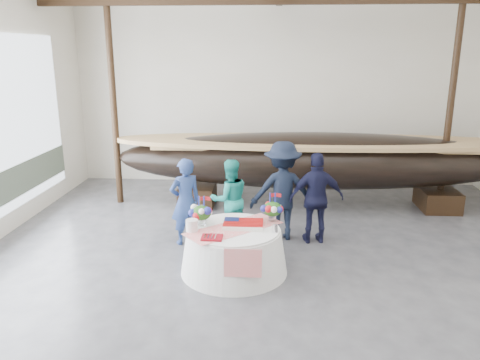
{
  "coord_description": "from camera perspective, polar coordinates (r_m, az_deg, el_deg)",
  "views": [
    {
      "loc": [
        -0.15,
        -5.79,
        3.29
      ],
      "look_at": [
        -0.68,
        2.19,
        1.08
      ],
      "focal_mm": 35.0,
      "sensor_mm": 36.0,
      "label": 1
    }
  ],
  "objects": [
    {
      "name": "floor",
      "position": [
        6.66,
        4.72,
        -14.18
      ],
      "size": [
        10.0,
        12.0,
        0.01
      ],
      "primitive_type": "cube",
      "color": "#3D3D42",
      "rests_on": "ground"
    },
    {
      "name": "wall_back",
      "position": [
        11.83,
        4.56,
        10.39
      ],
      "size": [
        10.0,
        0.02,
        4.5
      ],
      "primitive_type": "cube",
      "color": "silver",
      "rests_on": "ground"
    },
    {
      "name": "longboat_display",
      "position": [
        10.13,
        9.4,
        2.43
      ],
      "size": [
        8.67,
        1.73,
        1.63
      ],
      "color": "black",
      "rests_on": "ground"
    },
    {
      "name": "banquet_table",
      "position": [
        7.22,
        -0.74,
        -8.52
      ],
      "size": [
        1.63,
        1.63,
        0.71
      ],
      "color": "white",
      "rests_on": "ground"
    },
    {
      "name": "tabletop_items",
      "position": [
        7.18,
        -0.84,
        -4.32
      ],
      "size": [
        1.5,
        1.4,
        0.4
      ],
      "color": "red",
      "rests_on": "banquet_table"
    },
    {
      "name": "guest_woman_blue",
      "position": [
        8.17,
        -6.67,
        -2.62
      ],
      "size": [
        0.67,
        0.61,
        1.53
      ],
      "primitive_type": "imported",
      "rotation": [
        0.0,
        0.0,
        3.7
      ],
      "color": "navy",
      "rests_on": "ground"
    },
    {
      "name": "guest_woman_teal",
      "position": [
        8.36,
        -1.25,
        -2.36
      ],
      "size": [
        0.86,
        0.76,
        1.46
      ],
      "primitive_type": "imported",
      "rotation": [
        0.0,
        0.0,
        3.5
      ],
      "color": "teal",
      "rests_on": "ground"
    },
    {
      "name": "guest_man_left",
      "position": [
        8.33,
        5.19,
        -1.32
      ],
      "size": [
        1.22,
        0.79,
        1.78
      ],
      "primitive_type": "imported",
      "rotation": [
        0.0,
        0.0,
        3.26
      ],
      "color": "black",
      "rests_on": "ground"
    },
    {
      "name": "guest_man_right",
      "position": [
        8.25,
        9.32,
        -2.21
      ],
      "size": [
        0.99,
        0.52,
        1.62
      ],
      "primitive_type": "imported",
      "rotation": [
        0.0,
        0.0,
        3.27
      ],
      "color": "black",
      "rests_on": "ground"
    }
  ]
}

